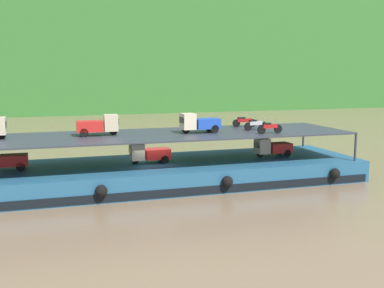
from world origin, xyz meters
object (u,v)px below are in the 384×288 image
mini_truck_lower_aft (149,153)px  motorcycle_upper_port (270,127)px  cargo_barge (152,174)px  mini_truck_lower_mid (272,147)px  motorcycle_upper_centre (256,124)px  mini_truck_upper_mid (98,125)px  motorcycle_upper_stbd (244,121)px  mini_truck_lower_stern (4,160)px  mini_truck_upper_fore (199,123)px

mini_truck_lower_aft → motorcycle_upper_port: motorcycle_upper_port is taller
cargo_barge → mini_truck_lower_mid: 9.25m
motorcycle_upper_port → motorcycle_upper_centre: (-0.05, 2.13, 0.00)m
mini_truck_lower_mid → mini_truck_upper_mid: mini_truck_upper_mid is taller
motorcycle_upper_centre → mini_truck_lower_mid: bearing=-5.7°
mini_truck_upper_mid → mini_truck_lower_mid: bearing=-3.0°
mini_truck_lower_aft → mini_truck_upper_mid: 3.91m
motorcycle_upper_centre → motorcycle_upper_stbd: size_ratio=1.00×
motorcycle_upper_port → motorcycle_upper_stbd: size_ratio=1.00×
cargo_barge → motorcycle_upper_port: bearing=-15.0°
cargo_barge → motorcycle_upper_port: (7.85, -2.10, 3.18)m
mini_truck_lower_mid → motorcycle_upper_stbd: bearing=119.5°
motorcycle_upper_port → motorcycle_upper_stbd: bearing=90.0°
cargo_barge → mini_truck_lower_stern: (-9.41, 0.57, 1.44)m
mini_truck_lower_aft → motorcycle_upper_centre: motorcycle_upper_centre is taller
cargo_barge → mini_truck_upper_fore: size_ratio=10.58×
mini_truck_lower_aft → motorcycle_upper_stbd: 8.43m
mini_truck_upper_mid → motorcycle_upper_centre: 11.28m
mini_truck_upper_fore → motorcycle_upper_stbd: bearing=27.6°
mini_truck_lower_mid → motorcycle_upper_stbd: (-1.28, 2.27, 1.74)m
mini_truck_upper_mid → motorcycle_upper_centre: mini_truck_upper_mid is taller
mini_truck_lower_stern → mini_truck_lower_aft: same height
mini_truck_lower_aft → motorcycle_upper_port: 8.47m
motorcycle_upper_centre → cargo_barge: bearing=-179.8°
motorcycle_upper_stbd → mini_truck_lower_mid: bearing=-60.5°
mini_truck_lower_stern → motorcycle_upper_centre: (17.22, -0.55, 1.74)m
mini_truck_lower_stern → mini_truck_upper_fore: bearing=-3.3°
mini_truck_lower_aft → motorcycle_upper_port: bearing=-15.5°
mini_truck_upper_fore → mini_truck_lower_aft: bearing=175.4°
cargo_barge → mini_truck_lower_stern: size_ratio=10.76×
mini_truck_lower_stern → motorcycle_upper_centre: size_ratio=1.45×
cargo_barge → mini_truck_upper_fore: bearing=-2.9°
mini_truck_upper_mid → motorcycle_upper_centre: bearing=-2.7°
mini_truck_upper_fore → mini_truck_upper_mid: bearing=174.0°
mini_truck_upper_mid → cargo_barge: bearing=-9.1°
motorcycle_upper_port → motorcycle_upper_centre: 2.13m
mini_truck_lower_aft → motorcycle_upper_port: (7.99, -2.22, 1.74)m
mini_truck_upper_mid → mini_truck_lower_aft: bearing=-7.6°
mini_truck_lower_aft → mini_truck_lower_mid: same height
mini_truck_lower_aft → mini_truck_upper_fore: size_ratio=0.98×
mini_truck_lower_aft → cargo_barge: bearing=-39.8°
mini_truck_upper_fore → motorcycle_upper_centre: (4.41, 0.19, -0.26)m
cargo_barge → motorcycle_upper_stbd: bearing=15.4°
cargo_barge → motorcycle_upper_stbd: (7.85, 2.16, 3.18)m
mini_truck_upper_fore → motorcycle_upper_stbd: (4.45, 2.33, -0.26)m
mini_truck_lower_stern → motorcycle_upper_stbd: (17.26, 1.59, 1.74)m
mini_truck_lower_aft → mini_truck_upper_mid: (-3.33, 0.44, 2.00)m
motorcycle_upper_port → motorcycle_upper_centre: size_ratio=1.00×
mini_truck_lower_mid → motorcycle_upper_centre: size_ratio=1.47×
mini_truck_lower_aft → mini_truck_lower_mid: bearing=-1.4°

